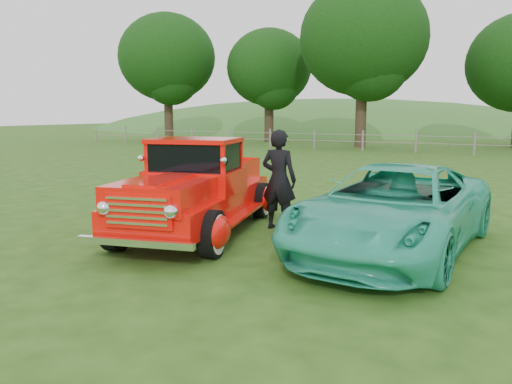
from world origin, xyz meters
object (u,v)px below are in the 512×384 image
at_px(tree_mid_west, 269,68).
at_px(tree_near_west, 363,38).
at_px(man, 279,180).
at_px(red_pickup, 197,191).
at_px(teal_sedan, 394,209).
at_px(tree_far_west, 167,58).

bearing_deg(tree_mid_west, tree_near_west, -20.56).
relative_size(tree_mid_west, man, 4.38).
bearing_deg(red_pickup, tree_near_west, 86.07).
height_order(tree_mid_west, man, tree_mid_west).
xyz_separation_m(tree_near_west, red_pickup, (3.67, -24.08, -6.00)).
height_order(red_pickup, man, man).
xyz_separation_m(tree_near_west, teal_sedan, (7.23, -23.69, -6.10)).
bearing_deg(teal_sedan, tree_near_west, 112.01).
distance_m(tree_far_west, teal_sedan, 34.39).
bearing_deg(tree_mid_west, teal_sedan, -60.29).
distance_m(tree_mid_west, teal_sedan, 31.11).
bearing_deg(teal_sedan, man, 171.07).
relative_size(tree_far_west, man, 5.14).
relative_size(red_pickup, teal_sedan, 1.04).
relative_size(tree_mid_west, teal_sedan, 1.68).
bearing_deg(red_pickup, tree_mid_west, 100.71).
distance_m(tree_far_west, man, 32.39).
distance_m(tree_far_west, tree_near_west, 16.03).
distance_m(red_pickup, teal_sedan, 3.58).
distance_m(teal_sedan, man, 2.41).
height_order(tree_mid_west, teal_sedan, tree_mid_west).
bearing_deg(man, red_pickup, 37.27).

